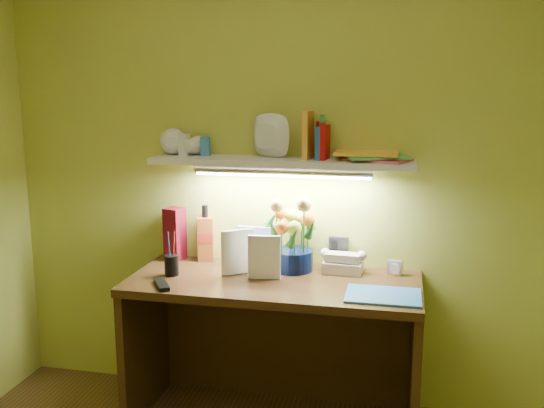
# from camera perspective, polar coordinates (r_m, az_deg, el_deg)

# --- Properties ---
(desk) EXTENTS (1.40, 0.60, 0.75)m
(desk) POSITION_cam_1_polar(r_m,az_deg,el_deg) (3.08, 0.14, -13.78)
(desk) COLOR #37250F
(desk) RESTS_ON ground
(flower_bouquet) EXTENTS (0.24, 0.24, 0.36)m
(flower_bouquet) POSITION_cam_1_polar(r_m,az_deg,el_deg) (3.04, 1.95, -2.93)
(flower_bouquet) COLOR #051034
(flower_bouquet) RESTS_ON desk
(telephone) EXTENTS (0.20, 0.16, 0.12)m
(telephone) POSITION_cam_1_polar(r_m,az_deg,el_deg) (3.06, 6.72, -5.34)
(telephone) COLOR beige
(telephone) RESTS_ON desk
(desk_clock) EXTENTS (0.08, 0.05, 0.07)m
(desk_clock) POSITION_cam_1_polar(r_m,az_deg,el_deg) (3.06, 11.49, -5.88)
(desk_clock) COLOR silver
(desk_clock) RESTS_ON desk
(whisky_bottle) EXTENTS (0.10, 0.10, 0.30)m
(whisky_bottle) POSITION_cam_1_polar(r_m,az_deg,el_deg) (3.24, -6.30, -2.71)
(whisky_bottle) COLOR #A74F1F
(whisky_bottle) RESTS_ON desk
(whisky_box) EXTENTS (0.11, 0.11, 0.28)m
(whisky_box) POSITION_cam_1_polar(r_m,az_deg,el_deg) (3.28, -9.14, -2.79)
(whisky_box) COLOR #600B17
(whisky_box) RESTS_ON desk
(pen_cup) EXTENTS (0.08, 0.08, 0.17)m
(pen_cup) POSITION_cam_1_polar(r_m,az_deg,el_deg) (3.02, -9.45, -5.07)
(pen_cup) COLOR black
(pen_cup) RESTS_ON desk
(art_card) EXTENTS (0.21, 0.05, 0.21)m
(art_card) POSITION_cam_1_polar(r_m,az_deg,el_deg) (3.11, -1.47, -4.09)
(art_card) COLOR white
(art_card) RESTS_ON desk
(tv_remote) EXTENTS (0.13, 0.17, 0.02)m
(tv_remote) POSITION_cam_1_polar(r_m,az_deg,el_deg) (2.89, -10.34, -7.45)
(tv_remote) COLOR black
(tv_remote) RESTS_ON desk
(blue_folder) EXTENTS (0.33, 0.24, 0.01)m
(blue_folder) POSITION_cam_1_polar(r_m,az_deg,el_deg) (2.76, 10.43, -8.45)
(blue_folder) COLOR #387ACB
(blue_folder) RESTS_ON desk
(desk_book_a) EXTENTS (0.15, 0.11, 0.23)m
(desk_book_a) POSITION_cam_1_polar(r_m,az_deg,el_deg) (2.97, -4.80, -4.68)
(desk_book_a) COLOR white
(desk_book_a) RESTS_ON desk
(desk_book_b) EXTENTS (0.16, 0.03, 0.22)m
(desk_book_b) POSITION_cam_1_polar(r_m,az_deg,el_deg) (2.93, -2.28, -4.99)
(desk_book_b) COLOR white
(desk_book_b) RESTS_ON desk
(wall_shelf) EXTENTS (1.30, 0.32, 0.26)m
(wall_shelf) POSITION_cam_1_polar(r_m,az_deg,el_deg) (2.99, 0.49, 4.71)
(wall_shelf) COLOR white
(wall_shelf) RESTS_ON ground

